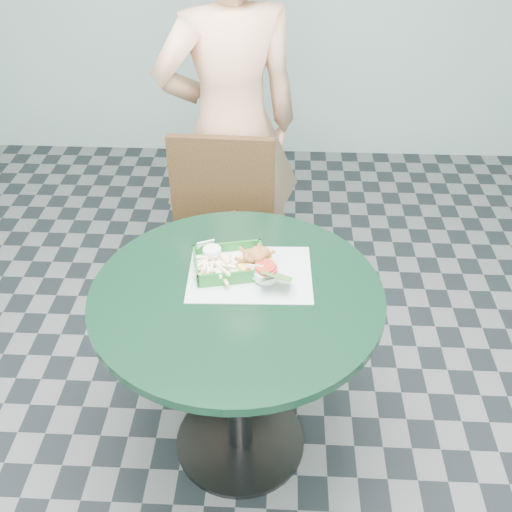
{
  "coord_description": "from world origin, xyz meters",
  "views": [
    {
      "loc": [
        0.13,
        -1.44,
        1.98
      ],
      "look_at": [
        0.06,
        0.1,
        0.83
      ],
      "focal_mm": 42.0,
      "sensor_mm": 36.0,
      "label": 1
    }
  ],
  "objects_px": {
    "food_basket": "(230,270)",
    "sauce_ramekin": "(215,255)",
    "diner_person": "(230,98)",
    "dining_chair": "(221,234)",
    "cafe_table": "(238,334)",
    "crab_sandwich": "(255,266)"
  },
  "relations": [
    {
      "from": "cafe_table",
      "to": "diner_person",
      "type": "xyz_separation_m",
      "value": [
        -0.09,
        0.94,
        0.44
      ]
    },
    {
      "from": "diner_person",
      "to": "sauce_ramekin",
      "type": "relative_size",
      "value": 33.51
    },
    {
      "from": "crab_sandwich",
      "to": "sauce_ramekin",
      "type": "bearing_deg",
      "value": 158.0
    },
    {
      "from": "cafe_table",
      "to": "dining_chair",
      "type": "relative_size",
      "value": 1.0
    },
    {
      "from": "food_basket",
      "to": "sauce_ramekin",
      "type": "bearing_deg",
      "value": 146.42
    },
    {
      "from": "dining_chair",
      "to": "food_basket",
      "type": "height_order",
      "value": "dining_chair"
    },
    {
      "from": "dining_chair",
      "to": "sauce_ramekin",
      "type": "bearing_deg",
      "value": -83.77
    },
    {
      "from": "dining_chair",
      "to": "diner_person",
      "type": "distance_m",
      "value": 0.57
    },
    {
      "from": "diner_person",
      "to": "food_basket",
      "type": "xyz_separation_m",
      "value": [
        0.06,
        -0.83,
        -0.26
      ]
    },
    {
      "from": "diner_person",
      "to": "food_basket",
      "type": "height_order",
      "value": "diner_person"
    },
    {
      "from": "sauce_ramekin",
      "to": "food_basket",
      "type": "bearing_deg",
      "value": -33.58
    },
    {
      "from": "cafe_table",
      "to": "food_basket",
      "type": "bearing_deg",
      "value": 104.98
    },
    {
      "from": "crab_sandwich",
      "to": "diner_person",
      "type": "bearing_deg",
      "value": 99.68
    },
    {
      "from": "food_basket",
      "to": "crab_sandwich",
      "type": "distance_m",
      "value": 0.09
    },
    {
      "from": "diner_person",
      "to": "crab_sandwich",
      "type": "relative_size",
      "value": 16.74
    },
    {
      "from": "diner_person",
      "to": "crab_sandwich",
      "type": "distance_m",
      "value": 0.89
    },
    {
      "from": "dining_chair",
      "to": "crab_sandwich",
      "type": "xyz_separation_m",
      "value": [
        0.17,
        -0.56,
        0.27
      ]
    },
    {
      "from": "food_basket",
      "to": "crab_sandwich",
      "type": "height_order",
      "value": "crab_sandwich"
    },
    {
      "from": "cafe_table",
      "to": "food_basket",
      "type": "xyz_separation_m",
      "value": [
        -0.03,
        0.11,
        0.19
      ]
    },
    {
      "from": "dining_chair",
      "to": "food_basket",
      "type": "distance_m",
      "value": 0.6
    },
    {
      "from": "dining_chair",
      "to": "diner_person",
      "type": "relative_size",
      "value": 0.45
    },
    {
      "from": "dining_chair",
      "to": "sauce_ramekin",
      "type": "xyz_separation_m",
      "value": [
        0.04,
        -0.51,
        0.27
      ]
    }
  ]
}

